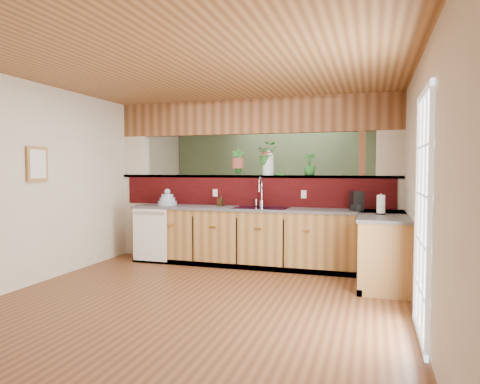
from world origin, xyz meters
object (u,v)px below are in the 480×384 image
(faucet, at_px, (261,191))
(shelving_console, at_px, (262,217))
(dish_stack, at_px, (167,200))
(paper_towel, at_px, (381,205))
(glass_jar, at_px, (268,163))
(soap_dispenser, at_px, (221,200))
(coffee_maker, at_px, (356,202))

(faucet, bearing_deg, shelving_console, 103.59)
(dish_stack, xyz_separation_m, paper_towel, (3.29, -0.47, 0.04))
(faucet, bearing_deg, glass_jar, 73.51)
(glass_jar, height_order, shelving_console, glass_jar)
(soap_dispenser, height_order, shelving_console, soap_dispenser)
(faucet, distance_m, dish_stack, 1.54)
(coffee_maker, xyz_separation_m, glass_jar, (-1.38, 0.43, 0.56))
(soap_dispenser, relative_size, coffee_maker, 0.67)
(faucet, bearing_deg, dish_stack, -174.24)
(shelving_console, bearing_deg, dish_stack, -111.21)
(glass_jar, bearing_deg, soap_dispenser, -156.83)
(paper_towel, xyz_separation_m, shelving_console, (-2.28, 2.74, -0.52))
(dish_stack, xyz_separation_m, soap_dispenser, (0.89, 0.08, 0.01))
(faucet, bearing_deg, coffee_maker, -8.14)
(dish_stack, distance_m, coffee_maker, 2.97)
(dish_stack, xyz_separation_m, coffee_maker, (2.97, -0.05, 0.04))
(coffee_maker, xyz_separation_m, paper_towel, (0.32, -0.42, -0.00))
(faucet, distance_m, shelving_console, 2.28)
(soap_dispenser, bearing_deg, dish_stack, -175.17)
(glass_jar, relative_size, shelving_console, 0.28)
(faucet, height_order, soap_dispenser, faucet)
(faucet, distance_m, soap_dispenser, 0.66)
(soap_dispenser, height_order, glass_jar, glass_jar)
(dish_stack, relative_size, paper_towel, 1.14)
(coffee_maker, relative_size, shelving_console, 0.19)
(faucet, xyz_separation_m, paper_towel, (1.76, -0.62, -0.13))
(soap_dispenser, bearing_deg, coffee_maker, -3.54)
(soap_dispenser, relative_size, paper_towel, 0.69)
(dish_stack, relative_size, shelving_console, 0.21)
(glass_jar, bearing_deg, faucet, -106.49)
(faucet, height_order, glass_jar, glass_jar)
(faucet, relative_size, glass_jar, 1.19)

